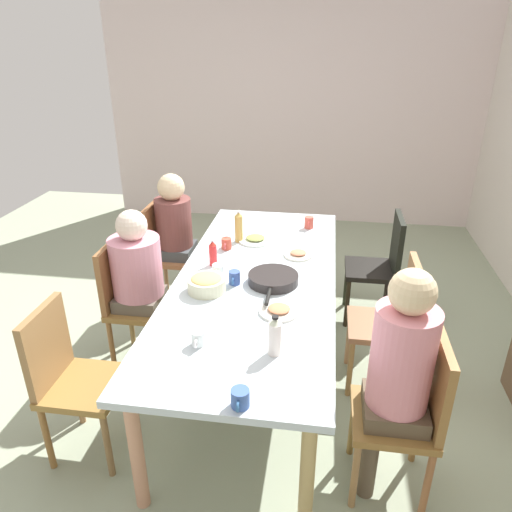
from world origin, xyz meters
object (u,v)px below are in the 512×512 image
Objects in this scene: plate_1 at (279,310)px; serving_pan at (273,279)px; chair_1 at (129,297)px; bottle_1 at (275,336)px; chair_4 at (70,374)px; chair_3 at (167,249)px; person_5 at (398,367)px; chair_0 at (382,262)px; plate_0 at (255,239)px; cup_2 at (309,223)px; chair_2 at (393,318)px; cup_4 at (234,278)px; cup_5 at (240,398)px; person_1 at (139,274)px; bottle_2 at (239,227)px; cup_0 at (218,270)px; cup_3 at (226,244)px; plate_2 at (298,254)px; bowl_0 at (207,283)px; cup_1 at (198,338)px; chair_5 at (411,409)px; bottle_0 at (213,253)px; person_3 at (176,228)px; dining_table at (256,286)px.

serving_pan reaches higher than plate_1.
chair_1 is 1.39m from bottle_1.
bottle_1 reaches higher than chair_4.
person_5 reaches higher than chair_3.
chair_0 is at bearing 157.26° from bottle_1.
cup_2 reaches higher than plate_0.
chair_2 reaches higher than serving_pan.
bottle_1 reaches higher than plate_1.
cup_4 is 1.09m from cup_5.
cup_2 is at bearing 129.81° from person_1.
cup_0 is at bearing -3.27° from bottle_2.
person_5 reaches higher than bottle_1.
cup_3 reaches higher than plate_1.
cup_5 is (1.11, -0.01, 0.01)m from serving_pan.
cup_3 reaches higher than plate_2.
bowl_0 reaches higher than plate_2.
cup_4 reaches higher than plate_1.
chair_2 is at bearing 63.12° from bottle_2.
bowl_0 reaches higher than cup_1.
cup_2 is (-1.73, 1.18, 0.27)m from chair_4.
person_5 is 6.22× the size of plate_2.
person_1 is 1.79m from person_5.
cup_2 is 1.70m from bottle_1.
cup_0 is at bearing 4.41° from cup_3.
cup_2 is at bearing -161.15° from chair_5.
serving_pan is (-0.76, -0.68, 0.02)m from person_5.
chair_1 is 3.86× the size of bowl_0.
cup_3 is (-1.23, -1.16, 0.27)m from chair_5.
cup_5 is (1.53, -0.14, 0.03)m from plate_2.
serving_pan is at bearing 86.25° from chair_1.
cup_1 is (0.77, 0.71, 0.26)m from chair_1.
plate_2 is at bearing -4.94° from cup_2.
bottle_1 reaches higher than bottle_0.
person_3 reaches higher than chair_1.
chair_1 is at bearing -50.34° from bottle_2.
chair_3 is at bearing -156.12° from cup_1.
chair_1 and chair_3 have the same top height.
bottle_0 is at bearing 39.65° from chair_3.
serving_pan is (0.43, -0.13, 0.02)m from plate_2.
dining_table is at bearing 90.00° from person_1.
chair_4 is 1.07m from cup_0.
bowl_0 is at bearing -67.90° from serving_pan.
plate_0 is 1.40m from bottle_1.
chair_0 is 7.91× the size of cup_0.
chair_3 is at bearing -86.00° from cup_2.
chair_2 and chair_3 have the same top height.
cup_1 is (0.77, 0.62, 0.07)m from person_1.
person_5 is (0.83, 1.59, 0.05)m from person_1.
bottle_1 is (1.61, 1.00, 0.13)m from person_3.
bottle_2 is (0.02, -0.12, 0.10)m from plate_0.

